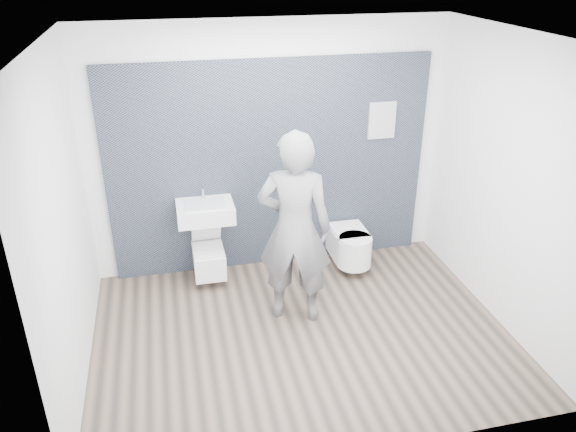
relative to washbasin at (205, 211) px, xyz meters
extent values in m
plane|color=brown|center=(0.78, -1.21, -0.85)|extent=(4.00, 4.00, 0.00)
plane|color=silver|center=(0.78, 0.29, 0.55)|extent=(4.00, 0.00, 4.00)
plane|color=silver|center=(0.78, -2.71, 0.55)|extent=(4.00, 0.00, 4.00)
plane|color=silver|center=(-1.22, -1.21, 0.55)|extent=(0.00, 3.00, 3.00)
plane|color=silver|center=(2.78, -1.21, 0.55)|extent=(0.00, 3.00, 3.00)
plane|color=white|center=(0.78, -1.21, 1.95)|extent=(4.00, 4.00, 0.00)
cube|color=black|center=(0.78, 0.26, -0.85)|extent=(3.60, 0.06, 2.40)
cube|color=white|center=(0.00, 0.00, -0.01)|extent=(0.61, 0.46, 0.18)
cube|color=silver|center=(0.00, -0.02, 0.08)|extent=(0.43, 0.30, 0.03)
cylinder|color=silver|center=(0.00, 0.17, 0.16)|extent=(0.02, 0.02, 0.15)
cylinder|color=silver|center=(0.00, 0.12, 0.23)|extent=(0.02, 0.10, 0.02)
cylinder|color=silver|center=(0.00, 0.21, -0.16)|extent=(0.04, 0.04, 0.12)
cube|color=white|center=(0.00, -0.02, -0.60)|extent=(0.34, 0.50, 0.29)
cylinder|color=silver|center=(0.00, -0.06, -0.47)|extent=(0.24, 0.24, 0.03)
cube|color=white|center=(0.00, -0.06, -0.45)|extent=(0.32, 0.40, 0.02)
cube|color=white|center=(0.00, 0.08, -0.29)|extent=(0.32, 0.22, 0.31)
cube|color=silver|center=(0.00, 0.20, -0.71)|extent=(0.09, 0.06, 0.08)
cube|color=white|center=(1.64, 0.00, -0.58)|extent=(0.40, 0.47, 0.33)
cylinder|color=white|center=(1.64, -0.24, -0.58)|extent=(0.40, 0.40, 0.33)
cube|color=white|center=(1.64, -0.04, -0.40)|extent=(0.38, 0.44, 0.03)
cylinder|color=white|center=(1.64, -0.26, -0.40)|extent=(0.38, 0.38, 0.03)
cube|color=silver|center=(1.64, 0.20, -0.71)|extent=(0.11, 0.06, 0.08)
cube|color=silver|center=(2.05, 0.21, -0.85)|extent=(0.31, 0.03, 0.42)
imported|color=slate|center=(0.78, -0.88, 0.13)|extent=(0.83, 0.68, 1.97)
camera|label=1|loc=(-0.35, -5.54, 2.59)|focal=35.00mm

